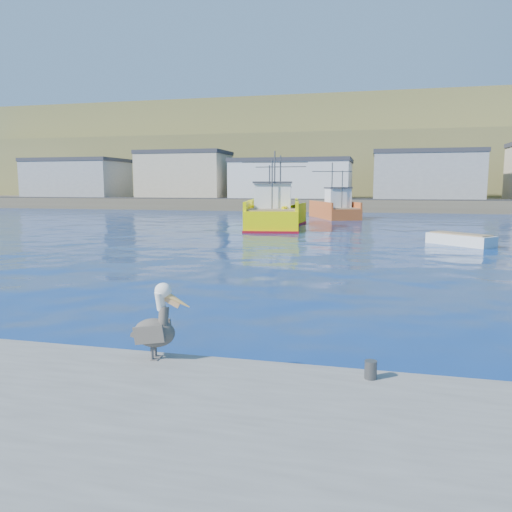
# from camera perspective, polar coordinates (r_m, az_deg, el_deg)

# --- Properties ---
(ground) EXTENTS (260.00, 260.00, 0.00)m
(ground) POSITION_cam_1_polar(r_m,az_deg,el_deg) (12.27, -1.25, -9.01)
(ground) COLOR navy
(ground) RESTS_ON ground
(dock_bollards) EXTENTS (36.20, 0.20, 0.30)m
(dock_bollards) POSITION_cam_1_polar(r_m,az_deg,el_deg) (8.81, -3.17, -11.54)
(dock_bollards) COLOR #4C4C4C
(dock_bollards) RESTS_ON dock
(far_shore) EXTENTS (200.00, 81.00, 24.00)m
(far_shore) POSITION_cam_1_polar(r_m,az_deg,el_deg) (120.70, 12.30, 10.44)
(far_shore) COLOR brown
(far_shore) RESTS_ON ground
(trawler_yellow_a) EXTENTS (6.29, 13.42, 6.72)m
(trawler_yellow_a) POSITION_cam_1_polar(r_m,az_deg,el_deg) (43.73, 2.04, 4.82)
(trawler_yellow_a) COLOR #FFF300
(trawler_yellow_a) RESTS_ON ground
(trawler_yellow_b) EXTENTS (4.64, 9.95, 6.32)m
(trawler_yellow_b) POSITION_cam_1_polar(r_m,az_deg,el_deg) (44.18, 2.41, 4.64)
(trawler_yellow_b) COLOR #FFF300
(trawler_yellow_b) RESTS_ON ground
(boat_orange) EXTENTS (6.45, 9.41, 6.15)m
(boat_orange) POSITION_cam_1_polar(r_m,az_deg,el_deg) (56.07, 8.99, 5.37)
(boat_orange) COLOR #C45322
(boat_orange) RESTS_ON ground
(skiff_mid) EXTENTS (3.88, 3.80, 0.88)m
(skiff_mid) POSITION_cam_1_polar(r_m,az_deg,el_deg) (32.79, 22.31, 1.65)
(skiff_mid) COLOR silver
(skiff_mid) RESTS_ON ground
(pelican) EXTENTS (1.14, 0.51, 1.40)m
(pelican) POSITION_cam_1_polar(r_m,az_deg,el_deg) (9.20, -11.32, -7.90)
(pelican) COLOR #595451
(pelican) RESTS_ON dock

